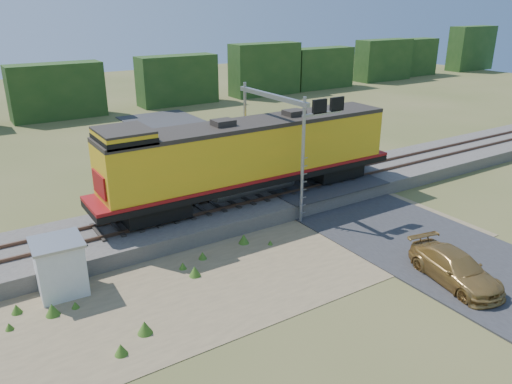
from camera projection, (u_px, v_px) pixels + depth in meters
ground at (280, 265)px, 22.30m from camera, size 140.00×140.00×0.00m
ballast at (216, 212)px, 26.88m from camera, size 70.00×5.00×0.80m
rails at (216, 204)px, 26.70m from camera, size 70.00×1.54×0.16m
dirt_shoulder at (236, 272)px, 21.68m from camera, size 26.00×8.00×0.03m
road at (380, 222)px, 26.39m from camera, size 7.00×66.00×0.86m
tree_line_north at (66, 85)px, 51.08m from camera, size 130.00×3.00×6.50m
weed_clumps at (210, 286)px, 20.61m from camera, size 15.00×6.20×0.56m
locomotive at (249, 155)px, 26.93m from camera, size 18.00×2.75×4.64m
shed at (60, 266)px, 19.82m from camera, size 2.03×2.03×2.30m
signal_gantry at (284, 121)px, 26.70m from camera, size 2.65×6.20×6.69m
car at (455, 268)px, 20.71m from camera, size 2.68×4.77×1.31m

